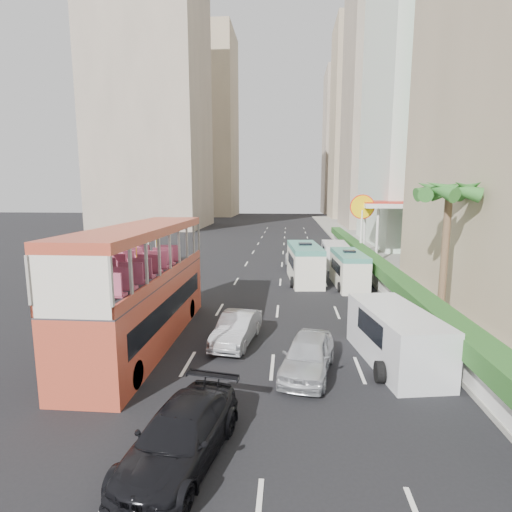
# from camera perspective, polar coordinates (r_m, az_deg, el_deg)

# --- Properties ---
(ground_plane) EXTENTS (200.00, 200.00, 0.00)m
(ground_plane) POSITION_cam_1_polar(r_m,az_deg,el_deg) (17.28, 3.98, -12.78)
(ground_plane) COLOR black
(ground_plane) RESTS_ON ground
(double_decker_bus) EXTENTS (2.50, 11.00, 5.06)m
(double_decker_bus) POSITION_cam_1_polar(r_m,az_deg,el_deg) (17.60, -15.90, -4.06)
(double_decker_bus) COLOR #B8432C
(double_decker_bus) RESTS_ON ground
(car_silver_lane_a) EXTENTS (1.95, 4.08, 1.29)m
(car_silver_lane_a) POSITION_cam_1_polar(r_m,az_deg,el_deg) (17.65, -2.75, -12.28)
(car_silver_lane_a) COLOR silver
(car_silver_lane_a) RESTS_ON ground
(car_silver_lane_b) EXTENTS (2.42, 4.30, 1.38)m
(car_silver_lane_b) POSITION_cam_1_polar(r_m,az_deg,el_deg) (15.09, 7.36, -16.24)
(car_silver_lane_b) COLOR silver
(car_silver_lane_b) RESTS_ON ground
(car_black) EXTENTS (2.67, 4.82, 1.32)m
(car_black) POSITION_cam_1_polar(r_m,az_deg,el_deg) (11.05, -10.62, -26.82)
(car_black) COLOR black
(car_black) RESTS_ON ground
(van_asset) EXTENTS (2.67, 5.38, 1.47)m
(van_asset) POSITION_cam_1_polar(r_m,az_deg,el_deg) (33.72, 6.40, -1.86)
(van_asset) COLOR silver
(van_asset) RESTS_ON ground
(minibus_near) EXTENTS (2.54, 6.15, 2.66)m
(minibus_near) POSITION_cam_1_polar(r_m,az_deg,el_deg) (28.97, 6.97, -1.03)
(minibus_near) COLOR silver
(minibus_near) RESTS_ON ground
(minibus_far) EXTENTS (2.05, 5.41, 2.36)m
(minibus_far) POSITION_cam_1_polar(r_m,az_deg,el_deg) (28.03, 13.10, -1.86)
(minibus_far) COLOR silver
(minibus_far) RESTS_ON ground
(panel_van_near) EXTENTS (2.91, 5.45, 2.07)m
(panel_van_near) POSITION_cam_1_polar(r_m,az_deg,el_deg) (16.27, 19.32, -10.82)
(panel_van_near) COLOR silver
(panel_van_near) RESTS_ON ground
(panel_van_far) EXTENTS (2.08, 5.04, 2.00)m
(panel_van_far) POSITION_cam_1_polar(r_m,az_deg,el_deg) (35.43, 11.20, 0.21)
(panel_van_far) COLOR silver
(panel_van_far) RESTS_ON ground
(sidewalk) EXTENTS (6.00, 120.00, 0.18)m
(sidewalk) POSITION_cam_1_polar(r_m,az_deg,el_deg) (42.45, 16.67, 0.23)
(sidewalk) COLOR #99968C
(sidewalk) RESTS_ON ground
(kerb_wall) EXTENTS (0.30, 44.00, 1.00)m
(kerb_wall) POSITION_cam_1_polar(r_m,az_deg,el_deg) (31.17, 15.82, -1.80)
(kerb_wall) COLOR silver
(kerb_wall) RESTS_ON sidewalk
(hedge) EXTENTS (1.10, 44.00, 0.70)m
(hedge) POSITION_cam_1_polar(r_m,az_deg,el_deg) (31.02, 15.88, -0.26)
(hedge) COLOR #2D6626
(hedge) RESTS_ON kerb_wall
(palm_tree) EXTENTS (0.36, 0.36, 6.40)m
(palm_tree) POSITION_cam_1_polar(r_m,az_deg,el_deg) (21.66, 25.34, 0.15)
(palm_tree) COLOR brown
(palm_tree) RESTS_ON sidewalk
(shell_station) EXTENTS (6.50, 8.00, 5.50)m
(shell_station) POSITION_cam_1_polar(r_m,az_deg,el_deg) (40.42, 18.82, 3.49)
(shell_station) COLOR silver
(shell_station) RESTS_ON ground
(tower_mid) EXTENTS (16.00, 16.00, 50.00)m
(tower_mid) POSITION_cam_1_polar(r_m,az_deg,el_deg) (78.36, 19.22, 22.47)
(tower_mid) COLOR tan
(tower_mid) RESTS_ON ground
(tower_far_a) EXTENTS (14.00, 14.00, 44.00)m
(tower_far_a) POSITION_cam_1_polar(r_m,az_deg,el_deg) (100.66, 15.00, 17.85)
(tower_far_a) COLOR tan
(tower_far_a) RESTS_ON ground
(tower_far_b) EXTENTS (14.00, 14.00, 40.00)m
(tower_far_b) POSITION_cam_1_polar(r_m,az_deg,el_deg) (121.95, 13.07, 15.42)
(tower_far_b) COLOR tan
(tower_far_b) RESTS_ON ground
(tower_left_a) EXTENTS (18.00, 18.00, 52.00)m
(tower_left_a) POSITION_cam_1_polar(r_m,az_deg,el_deg) (77.50, -14.90, 23.58)
(tower_left_a) COLOR tan
(tower_left_a) RESTS_ON ground
(tower_left_b) EXTENTS (16.00, 16.00, 46.00)m
(tower_left_b) POSITION_cam_1_polar(r_m,az_deg,el_deg) (109.55, -7.39, 17.88)
(tower_left_b) COLOR tan
(tower_left_b) RESTS_ON ground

